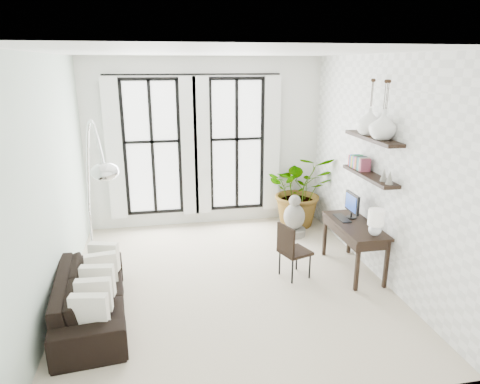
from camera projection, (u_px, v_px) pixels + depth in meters
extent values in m
plane|color=beige|center=(227.00, 281.00, 6.27)|extent=(5.00, 5.00, 0.00)
plane|color=white|center=(225.00, 52.00, 5.35)|extent=(5.00, 5.00, 0.00)
plane|color=silver|center=(50.00, 184.00, 5.40)|extent=(0.00, 5.00, 5.00)
plane|color=white|center=(379.00, 169.00, 6.21)|extent=(0.00, 5.00, 5.00)
plane|color=white|center=(205.00, 144.00, 8.16)|extent=(4.50, 0.00, 4.50)
cube|color=white|center=(152.00, 148.00, 7.96)|extent=(1.00, 0.02, 2.50)
cube|color=white|center=(114.00, 151.00, 7.75)|extent=(0.30, 0.04, 2.60)
cube|color=white|center=(189.00, 148.00, 7.99)|extent=(0.30, 0.04, 2.60)
cube|color=white|center=(237.00, 145.00, 8.25)|extent=(1.00, 0.02, 2.50)
cube|color=white|center=(202.00, 147.00, 8.04)|extent=(0.30, 0.04, 2.60)
cube|color=white|center=(272.00, 145.00, 8.28)|extent=(0.30, 0.04, 2.60)
cylinder|color=black|center=(193.00, 74.00, 7.64)|extent=(3.20, 0.03, 0.03)
cube|color=black|center=(369.00, 176.00, 6.20)|extent=(0.25, 1.30, 0.05)
cube|color=black|center=(373.00, 138.00, 6.05)|extent=(0.25, 1.30, 0.05)
cube|color=#B1302C|center=(353.00, 160.00, 6.69)|extent=(0.16, 0.03, 0.18)
cube|color=#3667BD|center=(355.00, 161.00, 6.65)|extent=(0.16, 0.04, 0.18)
cube|color=#FCA738|center=(356.00, 161.00, 6.60)|extent=(0.16, 0.04, 0.18)
cube|color=#38A964|center=(357.00, 162.00, 6.56)|extent=(0.16, 0.04, 0.18)
cube|color=#B457CB|center=(359.00, 163.00, 6.52)|extent=(0.16, 0.04, 0.18)
cube|color=orange|center=(360.00, 163.00, 6.48)|extent=(0.16, 0.04, 0.18)
cube|color=#434343|center=(361.00, 164.00, 6.43)|extent=(0.16, 0.04, 0.18)
cube|color=teal|center=(363.00, 164.00, 6.39)|extent=(0.16, 0.04, 0.18)
cube|color=tan|center=(364.00, 165.00, 6.35)|extent=(0.16, 0.04, 0.18)
cube|color=#8C384D|center=(365.00, 166.00, 6.31)|extent=(0.16, 0.04, 0.18)
cone|color=gray|center=(384.00, 175.00, 5.79)|extent=(0.10, 0.10, 0.18)
cone|color=gray|center=(390.00, 178.00, 5.65)|extent=(0.10, 0.10, 0.18)
imported|color=black|center=(91.00, 296.00, 5.29)|extent=(0.99, 2.10, 0.59)
cube|color=white|center=(89.00, 312.00, 4.59)|extent=(0.40, 0.12, 0.40)
cube|color=white|center=(94.00, 295.00, 4.92)|extent=(0.40, 0.12, 0.40)
cube|color=white|center=(98.00, 281.00, 5.25)|extent=(0.40, 0.12, 0.40)
cube|color=white|center=(101.00, 268.00, 5.58)|extent=(0.40, 0.12, 0.40)
cube|color=white|center=(104.00, 257.00, 5.91)|extent=(0.40, 0.12, 0.40)
imported|color=#2D7228|center=(300.00, 190.00, 8.27)|extent=(1.44, 1.30, 1.44)
cube|color=black|center=(355.00, 225.00, 6.39)|extent=(0.55, 1.29, 0.04)
cube|color=black|center=(353.00, 231.00, 6.41)|extent=(0.50, 1.23, 0.12)
cube|color=black|center=(357.00, 267.00, 5.90)|extent=(0.05, 0.05, 0.72)
cube|color=black|center=(386.00, 264.00, 5.98)|extent=(0.05, 0.05, 0.72)
cube|color=black|center=(325.00, 235.00, 7.02)|extent=(0.05, 0.05, 0.72)
cube|color=black|center=(350.00, 233.00, 7.10)|extent=(0.05, 0.05, 0.72)
cube|color=black|center=(352.00, 203.00, 6.56)|extent=(0.04, 0.42, 0.30)
cube|color=navy|center=(351.00, 203.00, 6.55)|extent=(0.00, 0.36, 0.24)
cube|color=black|center=(342.00, 218.00, 6.60)|extent=(0.15, 0.40, 0.02)
sphere|color=silver|center=(375.00, 230.00, 5.90)|extent=(0.18, 0.18, 0.18)
cylinder|color=white|center=(376.00, 217.00, 5.85)|extent=(0.22, 0.22, 0.22)
cube|color=black|center=(295.00, 252.00, 6.31)|extent=(0.51, 0.51, 0.04)
cube|color=black|center=(286.00, 240.00, 6.16)|extent=(0.16, 0.39, 0.44)
cylinder|color=black|center=(287.00, 271.00, 6.19)|extent=(0.03, 0.03, 0.37)
cylinder|color=black|center=(308.00, 269.00, 6.25)|extent=(0.03, 0.03, 0.37)
cylinder|color=black|center=(281.00, 261.00, 6.49)|extent=(0.03, 0.03, 0.37)
cylinder|color=black|center=(301.00, 259.00, 6.55)|extent=(0.03, 0.03, 0.37)
cylinder|color=silver|center=(96.00, 274.00, 6.37)|extent=(0.36, 0.36, 0.10)
cylinder|color=silver|center=(93.00, 243.00, 6.22)|extent=(0.04, 0.04, 1.01)
ellipsoid|color=silver|center=(105.00, 172.00, 4.95)|extent=(0.32, 0.32, 0.21)
cylinder|color=gray|center=(294.00, 232.00, 7.94)|extent=(0.43, 0.43, 0.13)
ellipsoid|color=gray|center=(294.00, 216.00, 7.85)|extent=(0.39, 0.39, 0.48)
sphere|color=gray|center=(295.00, 201.00, 7.76)|extent=(0.22, 0.22, 0.22)
imported|color=white|center=(383.00, 125.00, 5.75)|extent=(0.37, 0.37, 0.38)
imported|color=white|center=(369.00, 122.00, 6.12)|extent=(0.37, 0.37, 0.38)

